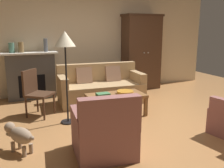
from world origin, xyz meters
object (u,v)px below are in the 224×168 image
(side_chair_wooden, at_px, (35,90))
(floor_lamp, at_px, (65,44))
(book_stack, at_px, (103,95))
(fireplace, at_px, (31,75))
(armoire, at_px, (141,52))
(couch, at_px, (101,88))
(dog, at_px, (19,135))
(coffee_table, at_px, (116,97))
(fruit_bowl, at_px, (125,92))
(mantel_vase_bronze, at_px, (21,47))
(armchair_near_left, at_px, (104,133))
(mantel_vase_slate, at_px, (46,45))
(mantel_vase_jade, at_px, (12,48))

(side_chair_wooden, distance_m, floor_lamp, 1.18)
(side_chair_wooden, bearing_deg, book_stack, -30.51)
(fireplace, bearing_deg, side_chair_wooden, -91.57)
(armoire, xyz_separation_m, couch, (-1.51, -0.82, -0.70))
(armoire, relative_size, dog, 4.10)
(armoire, height_order, coffee_table, armoire)
(book_stack, xyz_separation_m, floor_lamp, (-0.66, 0.06, 0.95))
(armoire, xyz_separation_m, fruit_bowl, (-1.36, -1.84, -0.57))
(mantel_vase_bronze, distance_m, armchair_near_left, 3.49)
(fruit_bowl, bearing_deg, armchair_near_left, -124.89)
(armchair_near_left, distance_m, dog, 1.17)
(armoire, bearing_deg, armchair_near_left, -125.87)
(book_stack, bearing_deg, fruit_bowl, 8.32)
(couch, relative_size, mantel_vase_slate, 6.31)
(dog, bearing_deg, armoire, 38.61)
(armoire, distance_m, coffee_table, 2.49)
(mantel_vase_bronze, height_order, side_chair_wooden, mantel_vase_bronze)
(armchair_near_left, distance_m, side_chair_wooden, 2.09)
(coffee_table, distance_m, book_stack, 0.32)
(coffee_table, relative_size, armchair_near_left, 1.25)
(side_chair_wooden, bearing_deg, fruit_bowl, -20.22)
(couch, bearing_deg, armoire, 28.56)
(armoire, relative_size, side_chair_wooden, 2.26)
(fireplace, distance_m, book_stack, 2.27)
(dog, bearing_deg, floor_lamp, 44.39)
(mantel_vase_jade, xyz_separation_m, mantel_vase_slate, (0.76, 0.00, 0.04))
(armoire, height_order, mantel_vase_bronze, armoire)
(fireplace, distance_m, fruit_bowl, 2.49)
(fireplace, xyz_separation_m, coffee_table, (1.40, -1.91, -0.20))
(book_stack, distance_m, floor_lamp, 1.15)
(armoire, relative_size, couch, 1.04)
(side_chair_wooden, bearing_deg, mantel_vase_bronze, 96.32)
(fruit_bowl, height_order, mantel_vase_bronze, mantel_vase_bronze)
(couch, relative_size, coffee_table, 1.78)
(couch, xyz_separation_m, mantel_vase_bronze, (-1.62, 0.88, 0.92))
(fruit_bowl, relative_size, floor_lamp, 0.20)
(armoire, relative_size, mantel_vase_jade, 9.00)
(book_stack, bearing_deg, mantel_vase_jade, 126.93)
(mantel_vase_bronze, relative_size, mantel_vase_slate, 0.77)
(armoire, distance_m, armchair_near_left, 4.03)
(fireplace, distance_m, couch, 1.72)
(side_chair_wooden, bearing_deg, coffee_table, -22.41)
(mantel_vase_jade, height_order, mantel_vase_slate, mantel_vase_slate)
(armoire, distance_m, book_stack, 2.72)
(fireplace, height_order, armchair_near_left, fireplace)
(mantel_vase_slate, bearing_deg, armchair_near_left, -85.68)
(coffee_table, xyz_separation_m, dog, (-1.81, -0.85, -0.12))
(armoire, relative_size, floor_lamp, 1.25)
(book_stack, bearing_deg, mantel_vase_slate, 110.07)
(coffee_table, relative_size, floor_lamp, 0.68)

